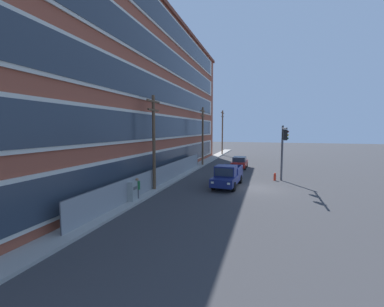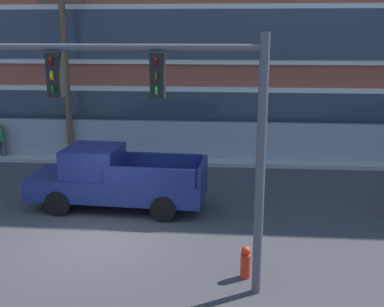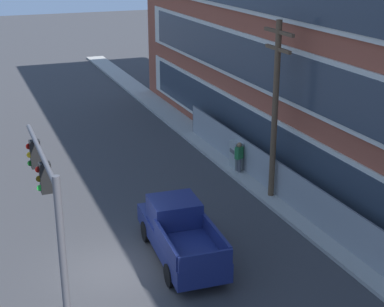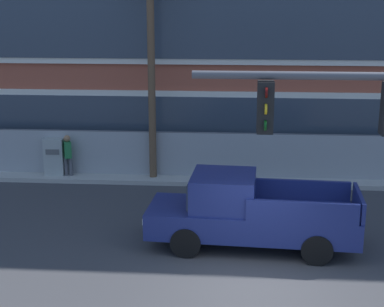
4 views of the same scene
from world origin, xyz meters
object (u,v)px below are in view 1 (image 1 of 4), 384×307
utility_pole_far_east (222,130)px  fire_hydrant (275,177)px  pickup_truck_navy (227,176)px  utility_pole_midblock (203,134)px  sedan_red (240,162)px  pedestrian_near_cabinet (137,188)px  utility_pole_near_corner (154,139)px  electrical_cabinet (132,192)px  traffic_signal_mast (283,142)px

utility_pole_far_east → fire_hydrant: 26.15m
pickup_truck_navy → utility_pole_midblock: utility_pole_midblock is taller
sedan_red → pedestrian_near_cabinet: size_ratio=2.51×
sedan_red → pedestrian_near_cabinet: bearing=162.7°
pickup_truck_navy → utility_pole_near_corner: size_ratio=0.72×
pickup_truck_navy → sedan_red: bearing=0.4°
utility_pole_far_east → pedestrian_near_cabinet: utility_pole_far_east is taller
utility_pole_midblock → pedestrian_near_cabinet: size_ratio=4.87×
utility_pole_near_corner → electrical_cabinet: 5.18m
traffic_signal_mast → utility_pole_midblock: utility_pole_midblock is taller
traffic_signal_mast → electrical_cabinet: traffic_signal_mast is taller
pickup_truck_navy → fire_hydrant: (4.12, -4.22, -0.57)m
sedan_red → fire_hydrant: (-7.10, -4.30, -0.42)m
traffic_signal_mast → pickup_truck_navy: size_ratio=0.97×
utility_pole_far_east → pedestrian_near_cabinet: 34.77m
traffic_signal_mast → pedestrian_near_cabinet: (-9.17, 10.44, -3.00)m
utility_pole_midblock → electrical_cabinet: (-19.23, 0.36, -3.77)m
traffic_signal_mast → utility_pole_near_corner: 12.14m
pedestrian_near_cabinet → fire_hydrant: 14.46m
utility_pole_far_east → traffic_signal_mast: bearing=-158.2°
utility_pole_near_corner → utility_pole_far_east: utility_pole_far_east is taller
traffic_signal_mast → utility_pole_midblock: 13.98m
utility_pole_midblock → utility_pole_far_east: utility_pole_far_east is taller
utility_pole_far_east → electrical_cabinet: size_ratio=5.77×
traffic_signal_mast → utility_pole_far_east: (25.37, 10.14, 0.95)m
fire_hydrant → electrical_cabinet: bearing=138.2°
pickup_truck_navy → sedan_red: pickup_truck_navy is taller
pedestrian_near_cabinet → sedan_red: bearing=-17.3°
utility_pole_midblock → electrical_cabinet: bearing=178.9°
traffic_signal_mast → utility_pole_midblock: bearing=47.0°
utility_pole_midblock → fire_hydrant: utility_pole_midblock is taller
traffic_signal_mast → sedan_red: traffic_signal_mast is taller
pickup_truck_navy → utility_pole_midblock: size_ratio=0.70×
utility_pole_near_corner → electrical_cabinet: size_ratio=5.19×
pickup_truck_navy → utility_pole_far_east: bearing=10.7°
utility_pole_near_corner → utility_pole_midblock: (15.55, -0.30, 0.12)m
utility_pole_midblock → utility_pole_far_east: bearing=-0.3°
sedan_red → utility_pole_far_east: bearing=17.2°
traffic_signal_mast → utility_pole_near_corner: bearing=119.8°
electrical_cabinet → traffic_signal_mast: bearing=-47.5°
fire_hydrant → pickup_truck_navy: bearing=134.3°
utility_pole_far_east → electrical_cabinet: bearing=179.3°
electrical_cabinet → utility_pole_near_corner: bearing=-1.0°
pickup_truck_navy → pedestrian_near_cabinet: 8.56m
utility_pole_near_corner → fire_hydrant: utility_pole_near_corner is taller
pickup_truck_navy → electrical_cabinet: size_ratio=3.72×
traffic_signal_mast → utility_pole_far_east: bearing=21.8°
traffic_signal_mast → electrical_cabinet: 14.72m
pickup_truck_navy → utility_pole_far_east: utility_pole_far_east is taller
traffic_signal_mast → pickup_truck_navy: (-2.69, 4.85, -3.02)m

